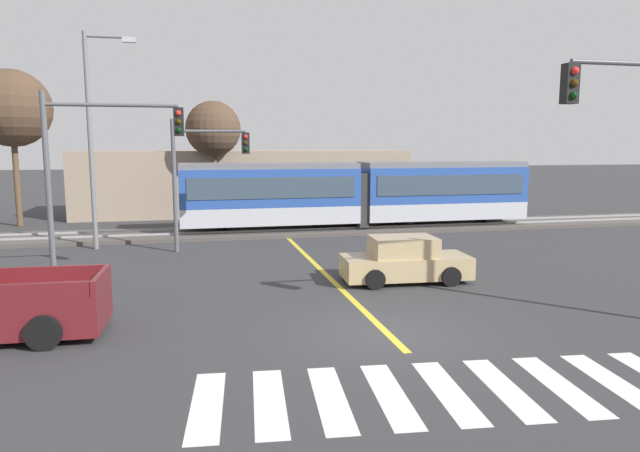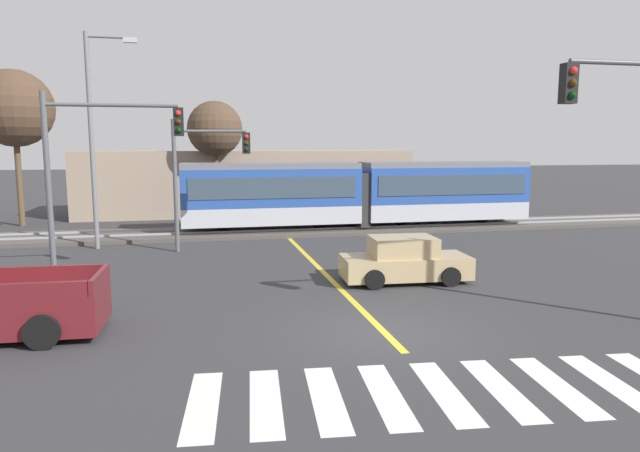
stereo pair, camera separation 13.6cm
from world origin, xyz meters
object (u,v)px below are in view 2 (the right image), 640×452
at_px(light_rail_tram, 360,192).
at_px(sedan_crossing, 405,261).
at_px(bare_tree_far_west, 14,109).
at_px(traffic_light_mid_left, 96,158).
at_px(street_lamp_west, 95,129).
at_px(bare_tree_west, 215,129).
at_px(traffic_light_far_left, 202,166).

xyz_separation_m(light_rail_tram, sedan_crossing, (-1.79, -11.51, -1.35)).
bearing_deg(bare_tree_far_west, traffic_light_mid_left, -67.09).
xyz_separation_m(traffic_light_mid_left, street_lamp_west, (-1.07, 7.07, 1.08)).
height_order(bare_tree_far_west, bare_tree_west, bare_tree_far_west).
distance_m(street_lamp_west, bare_tree_far_west, 10.09).
height_order(traffic_light_far_left, bare_tree_far_west, bare_tree_far_west).
height_order(light_rail_tram, traffic_light_far_left, traffic_light_far_left).
xyz_separation_m(street_lamp_west, bare_tree_far_west, (-5.47, 8.39, 1.28)).
bearing_deg(sedan_crossing, light_rail_tram, 81.17).
distance_m(sedan_crossing, bare_tree_west, 18.67).
xyz_separation_m(light_rail_tram, bare_tree_far_west, (-18.08, 5.50, 4.42)).
xyz_separation_m(traffic_light_far_left, bare_tree_west, (0.93, 10.07, 1.77)).
bearing_deg(light_rail_tram, bare_tree_far_west, 163.09).
xyz_separation_m(street_lamp_west, bare_tree_west, (5.33, 8.59, 0.23)).
bearing_deg(bare_tree_far_west, sedan_crossing, -46.23).
bearing_deg(sedan_crossing, street_lamp_west, 141.47).
bearing_deg(sedan_crossing, bare_tree_west, 107.73).
bearing_deg(traffic_light_mid_left, bare_tree_west, 74.79).
bearing_deg(bare_tree_west, street_lamp_west, -121.81).
height_order(sedan_crossing, bare_tree_far_west, bare_tree_far_west).
distance_m(sedan_crossing, traffic_light_far_left, 10.05).
bearing_deg(light_rail_tram, sedan_crossing, -98.83).
distance_m(sedan_crossing, traffic_light_mid_left, 10.46).
relative_size(traffic_light_mid_left, bare_tree_far_west, 0.72).
height_order(light_rail_tram, bare_tree_far_west, bare_tree_far_west).
bearing_deg(traffic_light_far_left, sedan_crossing, -47.98).
xyz_separation_m(light_rail_tram, bare_tree_west, (-7.29, 5.70, 3.37)).
distance_m(sedan_crossing, street_lamp_west, 14.55).
relative_size(light_rail_tram, traffic_light_far_left, 3.31).
bearing_deg(bare_tree_west, traffic_light_far_left, -95.28).
bearing_deg(traffic_light_mid_left, bare_tree_far_west, 112.91).
height_order(traffic_light_mid_left, traffic_light_far_left, traffic_light_mid_left).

